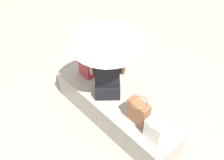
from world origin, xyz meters
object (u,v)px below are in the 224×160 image
Objects in this scene: shoulder_bag_spare at (155,131)px; parasol at (107,35)px; handbag_black at (138,112)px; tote_bag_canvas at (87,66)px; person_seated at (107,73)px.

parasol is at bearing -8.89° from shoulder_bag_spare.
parasol is 2.96× the size of handbag_black.
tote_bag_canvas reaches higher than shoulder_bag_spare.
handbag_black reaches higher than shoulder_bag_spare.
parasol reaches higher than person_seated.
parasol reaches higher than shoulder_bag_spare.
shoulder_bag_spare is at bearing 174.93° from person_seated.
tote_bag_canvas is (0.40, 0.05, -0.76)m from parasol.
handbag_black is 0.33m from shoulder_bag_spare.
tote_bag_canvas is at bearing 7.22° from parasol.
handbag_black is at bearing 176.86° from person_seated.
parasol is 1.03m from handbag_black.
shoulder_bag_spare is (-0.94, 0.08, -0.23)m from person_seated.
parasol reaches higher than handbag_black.
shoulder_bag_spare is (-0.33, 0.05, -0.02)m from handbag_black.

